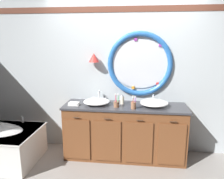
# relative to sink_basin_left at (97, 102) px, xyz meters

# --- Properties ---
(ground_plane) EXTENTS (14.00, 14.00, 0.00)m
(ground_plane) POSITION_rel_sink_basin_left_xyz_m (0.39, -0.24, -0.91)
(ground_plane) COLOR gray
(back_wall_assembly) EXTENTS (6.40, 0.26, 2.60)m
(back_wall_assembly) POSITION_rel_sink_basin_left_xyz_m (0.41, 0.34, 0.40)
(back_wall_assembly) COLOR silver
(back_wall_assembly) RESTS_ON ground_plane
(vanity_counter) EXTENTS (1.91, 0.60, 0.86)m
(vanity_counter) POSITION_rel_sink_basin_left_xyz_m (0.44, 0.03, -0.48)
(vanity_counter) COLOR brown
(vanity_counter) RESTS_ON ground_plane
(sink_basin_left) EXTENTS (0.41, 0.41, 0.10)m
(sink_basin_left) POSITION_rel_sink_basin_left_xyz_m (0.00, 0.00, 0.00)
(sink_basin_left) COLOR white
(sink_basin_left) RESTS_ON vanity_counter
(sink_basin_right) EXTENTS (0.43, 0.43, 0.12)m
(sink_basin_right) POSITION_rel_sink_basin_left_xyz_m (0.88, -0.00, 0.01)
(sink_basin_right) COLOR white
(sink_basin_right) RESTS_ON vanity_counter
(faucet_set_left) EXTENTS (0.24, 0.13, 0.18)m
(faucet_set_left) POSITION_rel_sink_basin_left_xyz_m (0.00, 0.22, 0.02)
(faucet_set_left) COLOR silver
(faucet_set_left) RESTS_ON vanity_counter
(faucet_set_right) EXTENTS (0.21, 0.12, 0.14)m
(faucet_set_right) POSITION_rel_sink_basin_left_xyz_m (0.88, 0.22, 0.00)
(faucet_set_right) COLOR silver
(faucet_set_right) RESTS_ON vanity_counter
(toothbrush_holder_left) EXTENTS (0.09, 0.09, 0.22)m
(toothbrush_holder_left) POSITION_rel_sink_basin_left_xyz_m (0.32, -0.08, 0.00)
(toothbrush_holder_left) COLOR #996647
(toothbrush_holder_left) RESTS_ON vanity_counter
(toothbrush_holder_right) EXTENTS (0.08, 0.08, 0.20)m
(toothbrush_holder_right) POSITION_rel_sink_basin_left_xyz_m (0.58, -0.14, 0.01)
(toothbrush_holder_right) COLOR #996647
(toothbrush_holder_right) RESTS_ON vanity_counter
(soap_dispenser) EXTENTS (0.06, 0.07, 0.15)m
(soap_dispenser) POSITION_rel_sink_basin_left_xyz_m (0.39, 0.10, 0.01)
(soap_dispenser) COLOR #EFE5C6
(soap_dispenser) RESTS_ON vanity_counter
(folded_hand_towel) EXTENTS (0.17, 0.11, 0.05)m
(folded_hand_towel) POSITION_rel_sink_basin_left_xyz_m (-0.34, -0.07, -0.03)
(folded_hand_towel) COLOR white
(folded_hand_towel) RESTS_ON vanity_counter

